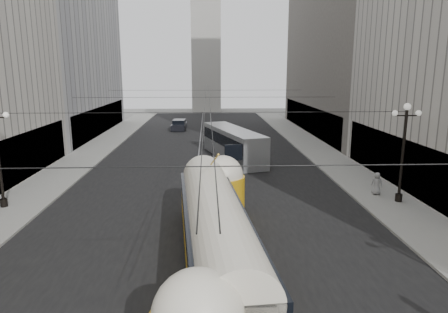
{
  "coord_description": "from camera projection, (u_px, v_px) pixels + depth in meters",
  "views": [
    {
      "loc": [
        0.2,
        -6.32,
        8.5
      ],
      "look_at": [
        1.05,
        14.19,
        4.06
      ],
      "focal_mm": 32.0,
      "sensor_mm": 36.0,
      "label": 1
    }
  ],
  "objects": [
    {
      "name": "lamppost_right_mid",
      "position": [
        403.0,
        147.0,
        25.26
      ],
      "size": [
        1.86,
        0.44,
        6.37
      ],
      "color": "black",
      "rests_on": "sidewalk_right"
    },
    {
      "name": "city_bus",
      "position": [
        233.0,
        143.0,
        38.8
      ],
      "size": [
        5.68,
        12.1,
        2.97
      ],
      "color": "#A7A9AD",
      "rests_on": "ground"
    },
    {
      "name": "streetcar",
      "position": [
        215.0,
        231.0,
        17.13
      ],
      "size": [
        3.81,
        16.48,
        3.63
      ],
      "color": "#C99311",
      "rests_on": "ground"
    },
    {
      "name": "pedestrian_sidewalk_right",
      "position": [
        377.0,
        184.0,
        27.29
      ],
      "size": [
        0.88,
        0.73,
        1.55
      ],
      "primitive_type": "imported",
      "rotation": [
        0.0,
        0.0,
        2.73
      ],
      "color": "gray",
      "rests_on": "sidewalk_right"
    },
    {
      "name": "building_right_far",
      "position": [
        358.0,
        9.0,
        52.2
      ],
      "size": [
        12.6,
        32.6,
        32.6
      ],
      "color": "#514C47",
      "rests_on": "ground"
    },
    {
      "name": "rail_right",
      "position": [
        213.0,
        158.0,
        39.73
      ],
      "size": [
        0.12,
        85.0,
        0.04
      ],
      "primitive_type": "cube",
      "color": "gray",
      "rests_on": "ground"
    },
    {
      "name": "sedan_dark_far",
      "position": [
        179.0,
        125.0,
        58.25
      ],
      "size": [
        2.1,
        4.8,
        1.49
      ],
      "color": "black",
      "rests_on": "ground"
    },
    {
      "name": "building_left_far",
      "position": [
        49.0,
        24.0,
        51.01
      ],
      "size": [
        12.6,
        28.6,
        28.6
      ],
      "color": "#999999",
      "rests_on": "ground"
    },
    {
      "name": "road",
      "position": [
        206.0,
        158.0,
        39.7
      ],
      "size": [
        20.0,
        85.0,
        0.02
      ],
      "primitive_type": "cube",
      "color": "black",
      "rests_on": "ground"
    },
    {
      "name": "catenary",
      "position": [
        207.0,
        99.0,
        37.48
      ],
      "size": [
        25.0,
        72.0,
        0.23
      ],
      "color": "black",
      "rests_on": "ground"
    },
    {
      "name": "rail_left",
      "position": [
        198.0,
        158.0,
        39.67
      ],
      "size": [
        0.12,
        85.0,
        0.04
      ],
      "primitive_type": "cube",
      "color": "gray",
      "rests_on": "ground"
    },
    {
      "name": "sidewalk_right",
      "position": [
        316.0,
        149.0,
        43.59
      ],
      "size": [
        4.0,
        72.0,
        0.15
      ],
      "primitive_type": "cube",
      "color": "gray",
      "rests_on": "ground"
    },
    {
      "name": "sedan_white_far",
      "position": [
        226.0,
        138.0,
        47.01
      ],
      "size": [
        3.93,
        5.38,
        1.57
      ],
      "color": "white",
      "rests_on": "ground"
    },
    {
      "name": "sidewalk_left",
      "position": [
        94.0,
        151.0,
        42.62
      ],
      "size": [
        4.0,
        72.0,
        0.15
      ],
      "primitive_type": "cube",
      "color": "gray",
      "rests_on": "ground"
    },
    {
      "name": "distant_tower",
      "position": [
        206.0,
        39.0,
        82.93
      ],
      "size": [
        6.0,
        6.0,
        31.36
      ],
      "color": "#B2AFA8",
      "rests_on": "ground"
    }
  ]
}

